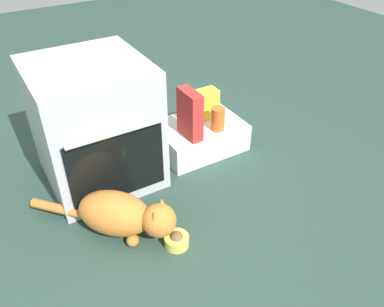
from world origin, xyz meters
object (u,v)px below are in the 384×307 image
cereal_box (190,114)px  snack_bag (207,103)px  soda_can (187,112)px  oven (95,125)px  pantry_cabinet (199,136)px  cat (122,215)px  sauce_jar (218,119)px  food_bowl (177,240)px

cereal_box → snack_bag: size_ratio=1.56×
cereal_box → soda_can: cereal_box is taller
oven → pantry_cabinet: size_ratio=1.31×
cereal_box → soda_can: bearing=64.9°
cat → cereal_box: size_ratio=2.08×
pantry_cabinet → cereal_box: cereal_box is taller
oven → pantry_cabinet: (0.61, -0.04, -0.25)m
pantry_cabinet → cereal_box: (-0.11, -0.08, 0.22)m
oven → cereal_box: oven is taller
oven → sauce_jar: size_ratio=4.76×
oven → cat: oven is taller
oven → soda_can: (0.57, 0.03, -0.10)m
pantry_cabinet → cat: size_ratio=0.88×
cereal_box → cat: bearing=-148.3°
cereal_box → sauce_jar: 0.19m
oven → sauce_jar: bearing=-12.5°
pantry_cabinet → cat: (-0.68, -0.43, 0.04)m
oven → soda_can: size_ratio=5.56×
food_bowl → sauce_jar: bearing=42.5°
snack_bag → cereal_box: bearing=-146.7°
pantry_cabinet → soda_can: soda_can is taller
oven → snack_bag: 0.71m
oven → sauce_jar: 0.70m
oven → sauce_jar: oven is taller
oven → pantry_cabinet: 0.66m
soda_can → snack_bag: bearing=-8.6°
pantry_cabinet → cat: 0.81m
pantry_cabinet → sauce_jar: size_ratio=3.64×
sauce_jar → soda_can: sauce_jar is taller
snack_bag → soda_can: size_ratio=1.50×
oven → food_bowl: bearing=-80.6°
food_bowl → snack_bag: (0.59, 0.67, 0.23)m
oven → cat: (-0.07, -0.48, -0.21)m
snack_bag → soda_can: 0.13m
cat → snack_bag: 0.92m
pantry_cabinet → soda_can: size_ratio=4.25×
food_bowl → cereal_box: cereal_box is taller
cat → cereal_box: bearing=78.7°
snack_bag → sauce_jar: size_ratio=1.29×
cereal_box → snack_bag: 0.24m
cat → soda_can: size_ratio=4.85×
soda_can → food_bowl: bearing=-123.7°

